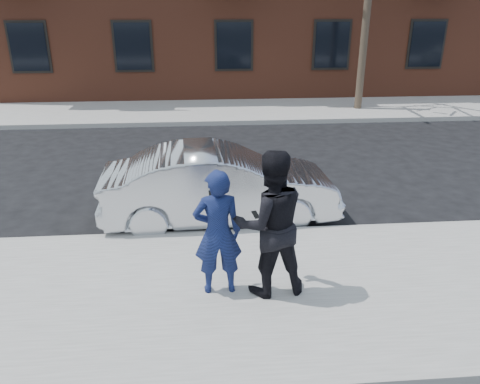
{
  "coord_description": "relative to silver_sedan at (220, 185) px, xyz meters",
  "views": [
    {
      "loc": [
        -1.16,
        -5.6,
        3.81
      ],
      "look_at": [
        -0.68,
        0.4,
        1.34
      ],
      "focal_mm": 35.0,
      "sensor_mm": 36.0,
      "label": 1
    }
  ],
  "objects": [
    {
      "name": "ground",
      "position": [
        0.88,
        -2.3,
        -0.7
      ],
      "size": [
        100.0,
        100.0,
        0.0
      ],
      "primitive_type": "plane",
      "color": "black",
      "rests_on": "ground"
    },
    {
      "name": "near_sidewalk",
      "position": [
        0.88,
        -2.55,
        -0.62
      ],
      "size": [
        50.0,
        3.5,
        0.15
      ],
      "primitive_type": "cube",
      "color": "gray",
      "rests_on": "ground"
    },
    {
      "name": "near_curb",
      "position": [
        0.88,
        -0.75,
        -0.62
      ],
      "size": [
        50.0,
        0.1,
        0.15
      ],
      "primitive_type": "cube",
      "color": "#999691",
      "rests_on": "ground"
    },
    {
      "name": "far_sidewalk",
      "position": [
        0.88,
        8.95,
        -0.62
      ],
      "size": [
        50.0,
        3.5,
        0.15
      ],
      "primitive_type": "cube",
      "color": "gray",
      "rests_on": "ground"
    },
    {
      "name": "far_curb",
      "position": [
        0.88,
        7.15,
        -0.62
      ],
      "size": [
        50.0,
        0.1,
        0.15
      ],
      "primitive_type": "cube",
      "color": "#999691",
      "rests_on": "ground"
    },
    {
      "name": "silver_sedan",
      "position": [
        0.0,
        0.0,
        0.0
      ],
      "size": [
        4.32,
        1.7,
        1.4
      ],
      "primitive_type": "imported",
      "rotation": [
        0.0,
        0.0,
        1.62
      ],
      "color": "#B7BABF",
      "rests_on": "ground"
    },
    {
      "name": "man_hoodie",
      "position": [
        -0.13,
        -2.49,
        0.32
      ],
      "size": [
        0.66,
        0.51,
        1.74
      ],
      "rotation": [
        0.0,
        0.0,
        3.2
      ],
      "color": "navy",
      "rests_on": "near_sidewalk"
    },
    {
      "name": "man_peacoat",
      "position": [
        0.54,
        -2.54,
        0.45
      ],
      "size": [
        1.06,
        0.88,
        1.99
      ],
      "rotation": [
        0.0,
        0.0,
        3.28
      ],
      "color": "black",
      "rests_on": "near_sidewalk"
    }
  ]
}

